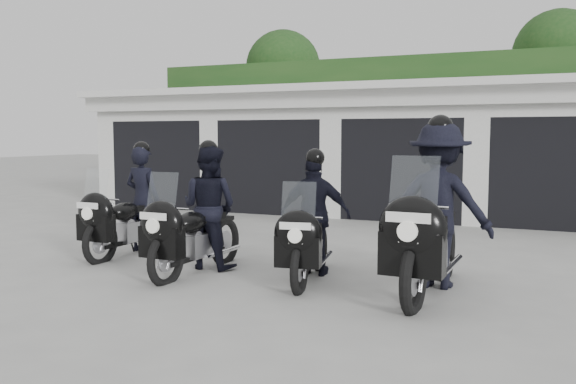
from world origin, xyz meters
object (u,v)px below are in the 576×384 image
at_px(police_bike_a, 131,209).
at_px(police_bike_b, 202,214).
at_px(police_bike_c, 312,222).
at_px(police_bike_d, 435,214).

relative_size(police_bike_a, police_bike_b, 0.98).
relative_size(police_bike_b, police_bike_c, 1.07).
xyz_separation_m(police_bike_a, police_bike_b, (1.60, -0.54, 0.06)).
bearing_deg(police_bike_a, police_bike_c, -4.38).
distance_m(police_bike_a, police_bike_d, 4.71).
height_order(police_bike_b, police_bike_c, police_bike_b).
distance_m(police_bike_a, police_bike_b, 1.69).
height_order(police_bike_b, police_bike_d, police_bike_d).
relative_size(police_bike_a, police_bike_c, 1.05).
bearing_deg(police_bike_d, police_bike_b, -174.32).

